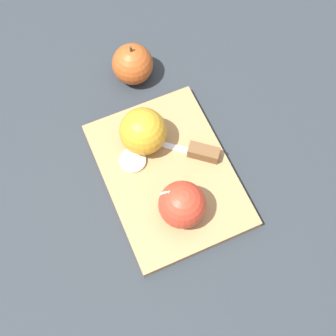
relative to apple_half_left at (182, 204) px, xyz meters
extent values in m
plane|color=#282D33|center=(0.08, 0.00, -0.06)|extent=(4.00, 4.00, 0.00)
cube|color=#A37A4C|center=(0.08, 0.00, -0.05)|extent=(0.33, 0.26, 0.02)
sphere|color=red|center=(0.00, 0.00, 0.00)|extent=(0.08, 0.08, 0.08)
cylinder|color=beige|center=(0.01, 0.00, 0.00)|extent=(0.04, 0.07, 0.08)
sphere|color=gold|center=(0.15, 0.02, 0.00)|extent=(0.09, 0.09, 0.09)
cylinder|color=beige|center=(0.16, 0.02, 0.00)|extent=(0.07, 0.05, 0.08)
cube|color=silver|center=(0.13, -0.01, -0.04)|extent=(0.06, 0.08, 0.00)
cube|color=brown|center=(0.09, -0.07, -0.03)|extent=(0.05, 0.06, 0.02)
cylinder|color=beige|center=(0.12, 0.06, -0.04)|extent=(0.05, 0.05, 0.01)
sphere|color=#AD4C1E|center=(0.31, 0.00, -0.02)|extent=(0.08, 0.08, 0.08)
cylinder|color=#4C3319|center=(0.31, 0.00, 0.03)|extent=(0.01, 0.01, 0.01)
camera|label=1|loc=(-0.24, 0.10, 0.74)|focal=50.00mm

